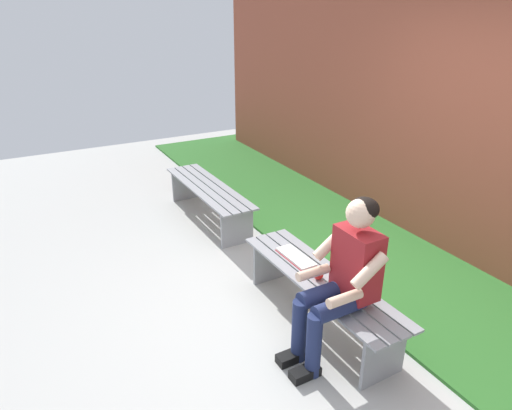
% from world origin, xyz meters
% --- Properties ---
extents(ground_plane, '(10.00, 7.00, 0.04)m').
position_xyz_m(ground_plane, '(1.13, 1.00, -0.02)').
color(ground_plane, '#B2B2AD').
extents(grass_strip, '(9.00, 1.88, 0.03)m').
position_xyz_m(grass_strip, '(1.13, -1.30, 0.01)').
color(grass_strip, '#2D6B28').
rests_on(grass_strip, ground).
extents(brick_wall, '(9.50, 0.24, 2.51)m').
position_xyz_m(brick_wall, '(0.50, -1.96, 1.26)').
color(brick_wall, '#9E4C38').
rests_on(brick_wall, ground).
extents(bench_near, '(1.71, 0.45, 0.43)m').
position_xyz_m(bench_near, '(0.00, 0.00, 0.33)').
color(bench_near, gray).
rests_on(bench_near, ground).
extents(bench_far, '(1.73, 0.45, 0.43)m').
position_xyz_m(bench_far, '(2.25, 0.00, 0.33)').
color(bench_far, gray).
rests_on(bench_far, ground).
extents(person_seated, '(0.50, 0.69, 1.24)m').
position_xyz_m(person_seated, '(-0.37, 0.10, 0.68)').
color(person_seated, maroon).
rests_on(person_seated, ground).
extents(apple, '(0.08, 0.08, 0.08)m').
position_xyz_m(apple, '(-0.02, 0.04, 0.47)').
color(apple, red).
rests_on(apple, bench_near).
extents(book_open, '(0.41, 0.16, 0.02)m').
position_xyz_m(book_open, '(0.34, 0.01, 0.44)').
color(book_open, white).
rests_on(book_open, bench_near).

